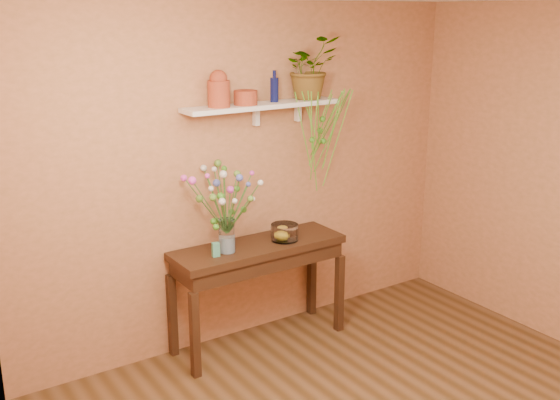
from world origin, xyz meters
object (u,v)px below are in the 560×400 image
sideboard (259,258)px  spider_plant (309,67)px  blue_bottle (274,89)px  bouquet (224,192)px  glass_bowl (285,233)px  terracotta_jug (219,89)px  glass_vase (227,238)px

sideboard → spider_plant: (0.58, 0.14, 1.46)m
blue_bottle → bouquet: blue_bottle is taller
sideboard → glass_bowl: 0.29m
terracotta_jug → spider_plant: spider_plant is taller
spider_plant → bouquet: 1.24m
sideboard → glass_vase: size_ratio=5.41×
terracotta_jug → glass_bowl: 1.26m
terracotta_jug → blue_bottle: (0.50, 0.03, -0.03)m
glass_bowl → sideboard: bearing=169.2°
blue_bottle → glass_vase: blue_bottle is taller
glass_vase → glass_bowl: 0.52m
terracotta_jug → spider_plant: (0.84, 0.04, 0.12)m
bouquet → glass_bowl: size_ratio=2.65×
bouquet → blue_bottle: bearing=14.9°
blue_bottle → glass_bowl: bearing=-96.0°
bouquet → glass_vase: bearing=-29.4°
sideboard → glass_bowl: glass_bowl is taller
terracotta_jug → bouquet: 0.75m
blue_bottle → terracotta_jug: bearing=-176.9°
blue_bottle → bouquet: (-0.55, -0.15, -0.71)m
glass_vase → bouquet: 0.37m
bouquet → glass_bowl: (0.53, -0.03, -0.42)m
spider_plant → bouquet: size_ratio=0.85×
spider_plant → glass_vase: bearing=-169.2°
blue_bottle → bouquet: size_ratio=0.42×
sideboard → terracotta_jug: terracotta_jug is taller
spider_plant → terracotta_jug: bearing=-177.3°
blue_bottle → bouquet: 0.90m
glass_bowl → blue_bottle: bearing=84.0°
spider_plant → glass_vase: 1.51m
glass_vase → blue_bottle: bearing=16.0°
blue_bottle → spider_plant: spider_plant is taller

